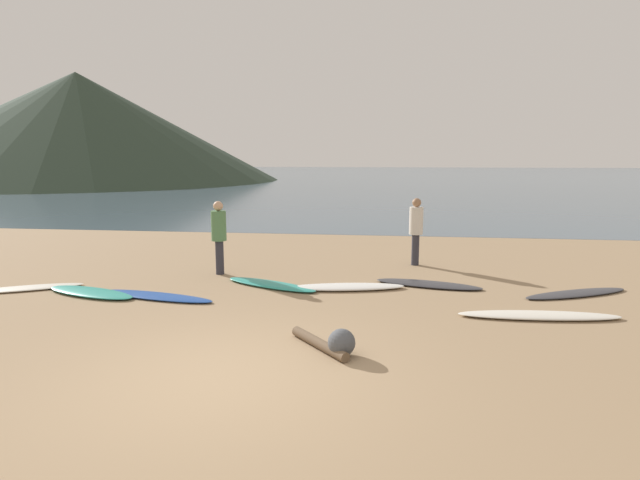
% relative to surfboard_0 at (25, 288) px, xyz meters
% --- Properties ---
extents(ground_plane, '(120.00, 120.00, 0.20)m').
position_rel_surfboard_0_xyz_m(ground_plane, '(5.23, 6.46, -0.13)').
color(ground_plane, '#997C5B').
rests_on(ground_plane, ground).
extents(ocean_water, '(140.00, 100.00, 0.01)m').
position_rel_surfboard_0_xyz_m(ocean_water, '(5.23, 58.04, -0.03)').
color(ocean_water, '#475B6B').
rests_on(ocean_water, ground).
extents(headland_hill, '(41.48, 41.48, 11.15)m').
position_rel_surfboard_0_xyz_m(headland_hill, '(-25.00, 42.73, 5.55)').
color(headland_hill, '#28382B').
rests_on(headland_hill, ground).
extents(surfboard_0, '(2.14, 1.40, 0.06)m').
position_rel_surfboard_0_xyz_m(surfboard_0, '(0.00, 0.00, 0.00)').
color(surfboard_0, silver).
rests_on(surfboard_0, ground).
extents(surfboard_1, '(2.15, 1.18, 0.09)m').
position_rel_surfboard_0_xyz_m(surfboard_1, '(1.51, -0.17, 0.01)').
color(surfboard_1, teal).
rests_on(surfboard_1, ground).
extents(surfboard_2, '(2.49, 0.97, 0.07)m').
position_rel_surfboard_0_xyz_m(surfboard_2, '(2.86, -0.23, 0.00)').
color(surfboard_2, '#1E479E').
rests_on(surfboard_2, ground).
extents(surfboard_3, '(2.19, 1.37, 0.09)m').
position_rel_surfboard_0_xyz_m(surfboard_3, '(4.83, 0.89, 0.01)').
color(surfboard_3, teal).
rests_on(surfboard_3, ground).
extents(surfboard_4, '(2.43, 0.97, 0.10)m').
position_rel_surfboard_0_xyz_m(surfboard_4, '(6.38, 0.86, 0.02)').
color(surfboard_4, white).
rests_on(surfboard_4, ground).
extents(surfboard_5, '(2.25, 1.10, 0.07)m').
position_rel_surfboard_0_xyz_m(surfboard_5, '(8.05, 1.35, 0.00)').
color(surfboard_5, '#333338').
rests_on(surfboard_5, ground).
extents(surfboard_6, '(2.68, 0.65, 0.08)m').
position_rel_surfboard_0_xyz_m(surfboard_6, '(9.71, -0.59, 0.01)').
color(surfboard_6, silver).
rests_on(surfboard_6, ground).
extents(surfboard_7, '(2.31, 1.43, 0.06)m').
position_rel_surfboard_0_xyz_m(surfboard_7, '(10.83, 0.99, -0.00)').
color(surfboard_7, '#333338').
rests_on(surfboard_7, ground).
extents(person_0, '(0.33, 0.33, 1.64)m').
position_rel_surfboard_0_xyz_m(person_0, '(7.88, 3.42, 0.94)').
color(person_0, '#2D2D38').
rests_on(person_0, ground).
extents(person_1, '(0.33, 0.33, 1.66)m').
position_rel_surfboard_0_xyz_m(person_1, '(3.44, 1.85, 0.95)').
color(person_1, '#2D2D38').
rests_on(person_1, ground).
extents(driftwood_log, '(0.93, 1.05, 0.14)m').
position_rel_surfboard_0_xyz_m(driftwood_log, '(6.26, -2.42, 0.04)').
color(driftwood_log, brown).
rests_on(driftwood_log, ground).
extents(beach_rock_near, '(0.37, 0.37, 0.37)m').
position_rel_surfboard_0_xyz_m(beach_rock_near, '(6.60, -2.65, 0.16)').
color(beach_rock_near, '#494C51').
rests_on(beach_rock_near, ground).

